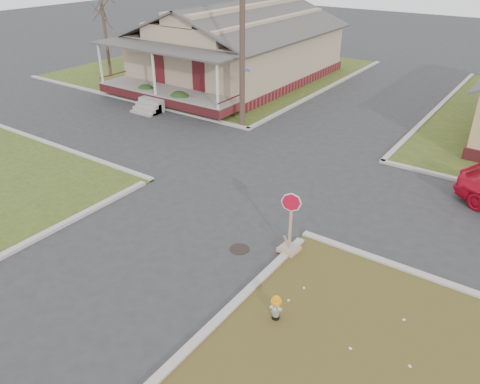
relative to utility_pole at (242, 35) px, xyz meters
The scene contains 11 objects.
ground 10.89m from the utility_pole, 64.74° to the right, with size 120.00×120.00×0.00m, color #2B2B2E.
verge_far_left 13.48m from the utility_pole, 134.04° to the left, with size 19.00×19.00×0.05m, color #344A1A.
curbs 7.39m from the utility_pole, 42.88° to the right, with size 80.00×40.00×0.12m, color #ADA69C, non-canonical shape.
manhole 12.29m from the utility_pole, 55.75° to the right, with size 0.64×0.64×0.01m, color black.
corner_house 9.99m from the utility_pole, 126.69° to the left, with size 10.10×15.50×5.30m.
utility_pole is the anchor object (origin of this frame).
tree_far_left 14.31m from the utility_pole, 167.34° to the left, with size 0.22×0.22×4.90m, color #413026.
fire_hydrant 15.14m from the utility_pole, 51.92° to the right, with size 0.28×0.28×0.74m.
stop_sign 12.34m from the utility_pole, 48.06° to the right, with size 0.59×0.58×2.09m.
hedge_left 8.37m from the utility_pole, behind, with size 1.36×1.11×1.04m, color #193312.
hedge_right 6.06m from the utility_pole, behind, with size 1.41×1.16×1.08m, color #193312.
Camera 1 is at (9.24, -10.57, 8.64)m, focal length 35.00 mm.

